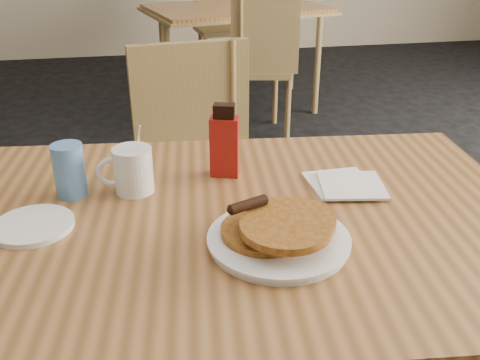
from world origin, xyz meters
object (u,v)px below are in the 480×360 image
object	(u,v)px
coffee_mug	(132,169)
blue_tumbler	(70,170)
chair_neighbor_far	(221,15)
main_table	(232,231)
syrup_bottle	(225,143)
chair_neighbor_near	(261,56)
chair_main_far	(196,156)
neighbor_table	(236,12)
pancake_plate	(279,234)

from	to	relation	value
coffee_mug	blue_tumbler	xyz separation A→B (m)	(-0.14, 0.01, 0.01)
chair_neighbor_far	main_table	bearing A→B (deg)	-104.08
syrup_bottle	chair_neighbor_near	bearing A→B (deg)	91.14
chair_neighbor_far	chair_neighbor_near	bearing A→B (deg)	-94.59
main_table	chair_neighbor_far	bearing A→B (deg)	81.31
chair_main_far	syrup_bottle	size ratio (longest dim) A/B	5.21
neighbor_table	chair_neighbor_near	bearing A→B (deg)	-88.50
main_table	syrup_bottle	world-z (taller)	syrup_bottle
main_table	syrup_bottle	bearing A→B (deg)	84.62
chair_main_far	blue_tumbler	distance (m)	0.74
syrup_bottle	blue_tumbler	distance (m)	0.36
chair_neighbor_far	coffee_mug	world-z (taller)	chair_neighbor_far
pancake_plate	syrup_bottle	xyz separation A→B (m)	(-0.05, 0.33, 0.06)
chair_neighbor_near	coffee_mug	world-z (taller)	same
chair_neighbor_near	pancake_plate	distance (m)	2.50
neighbor_table	coffee_mug	size ratio (longest dim) A/B	8.60
chair_main_far	chair_neighbor_far	xyz separation A→B (m)	(0.57, 3.02, 0.01)
main_table	chair_neighbor_far	size ratio (longest dim) A/B	1.50
main_table	syrup_bottle	xyz separation A→B (m)	(0.02, 0.20, 0.12)
coffee_mug	main_table	bearing A→B (deg)	-31.81
chair_neighbor_far	blue_tumbler	distance (m)	3.75
pancake_plate	blue_tumbler	distance (m)	0.51
chair_main_far	syrup_bottle	distance (m)	0.62
chair_main_far	neighbor_table	bearing A→B (deg)	68.87
main_table	neighbor_table	bearing A→B (deg)	79.25
syrup_bottle	blue_tumbler	size ratio (longest dim) A/B	1.47
neighbor_table	blue_tumbler	xyz separation A→B (m)	(-0.92, -2.89, 0.10)
main_table	pancake_plate	xyz separation A→B (m)	(0.07, -0.13, 0.06)
chair_main_far	chair_neighbor_near	bearing A→B (deg)	61.88
chair_neighbor_far	pancake_plate	xyz separation A→B (m)	(-0.51, -3.92, 0.20)
main_table	chair_neighbor_far	xyz separation A→B (m)	(0.58, 3.79, -0.13)
neighbor_table	coffee_mug	bearing A→B (deg)	-105.13
chair_neighbor_far	blue_tumbler	bearing A→B (deg)	-109.63
chair_main_far	chair_neighbor_far	bearing A→B (deg)	72.21
pancake_plate	syrup_bottle	distance (m)	0.34
neighbor_table	chair_neighbor_far	bearing A→B (deg)	90.09
main_table	blue_tumbler	bearing A→B (deg)	154.46
neighbor_table	coffee_mug	xyz separation A→B (m)	(-0.78, -2.90, 0.10)
chair_neighbor_far	pancake_plate	world-z (taller)	chair_neighbor_far
neighbor_table	syrup_bottle	size ratio (longest dim) A/B	7.96
chair_neighbor_far	syrup_bottle	world-z (taller)	chair_neighbor_far
main_table	coffee_mug	size ratio (longest dim) A/B	8.60
chair_neighbor_near	blue_tumbler	distance (m)	2.36
coffee_mug	syrup_bottle	size ratio (longest dim) A/B	0.93
main_table	pancake_plate	size ratio (longest dim) A/B	5.20
chair_main_far	chair_neighbor_far	distance (m)	3.08
chair_neighbor_near	syrup_bottle	bearing A→B (deg)	-93.57
pancake_plate	neighbor_table	bearing A→B (deg)	80.89
neighbor_table	chair_neighbor_far	xyz separation A→B (m)	(-0.00, 0.73, -0.13)
neighbor_table	chair_neighbor_near	world-z (taller)	chair_neighbor_near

